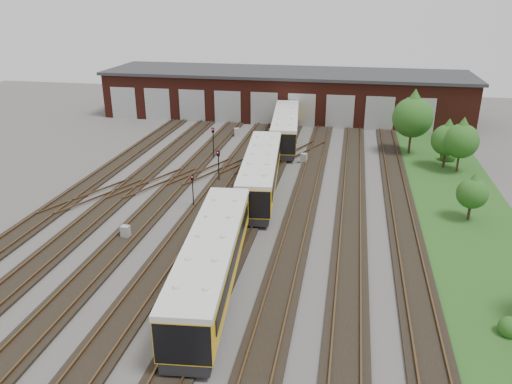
# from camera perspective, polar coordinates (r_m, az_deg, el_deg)

# --- Properties ---
(ground) EXTENTS (120.00, 120.00, 0.00)m
(ground) POSITION_cam_1_polar(r_m,az_deg,el_deg) (36.22, -5.41, -5.58)
(ground) COLOR #4A4845
(ground) RESTS_ON ground
(track_network) EXTENTS (30.40, 70.00, 0.33)m
(track_network) POSITION_cam_1_polar(r_m,az_deg,el_deg) (36.72, -5.42, -4.99)
(track_network) COLOR black
(track_network) RESTS_ON ground
(maintenance_shed) EXTENTS (51.00, 12.50, 6.35)m
(maintenance_shed) POSITION_cam_1_polar(r_m,az_deg,el_deg) (72.63, 3.34, 11.17)
(maintenance_shed) COLOR #4A1A12
(maintenance_shed) RESTS_ON ground
(grass_verge) EXTENTS (8.00, 55.00, 0.05)m
(grass_verge) POSITION_cam_1_polar(r_m,az_deg,el_deg) (45.06, 22.37, -1.50)
(grass_verge) COLOR #204B19
(grass_verge) RESTS_ON ground
(metro_train) EXTENTS (4.34, 47.71, 3.21)m
(metro_train) POSITION_cam_1_polar(r_m,az_deg,el_deg) (43.92, 0.58, 2.36)
(metro_train) COLOR black
(metro_train) RESTS_ON ground
(signal_mast_0) EXTENTS (0.25, 0.23, 2.84)m
(signal_mast_0) POSITION_cam_1_polar(r_m,az_deg,el_deg) (41.19, -7.25, 0.60)
(signal_mast_0) COLOR black
(signal_mast_0) RESTS_ON ground
(signal_mast_1) EXTENTS (0.29, 0.28, 3.03)m
(signal_mast_1) POSITION_cam_1_polar(r_m,az_deg,el_deg) (46.65, -4.31, 3.47)
(signal_mast_1) COLOR black
(signal_mast_1) RESTS_ON ground
(signal_mast_2) EXTENTS (0.27, 0.25, 3.34)m
(signal_mast_2) POSITION_cam_1_polar(r_m,az_deg,el_deg) (53.55, -4.91, 6.08)
(signal_mast_2) COLOR black
(signal_mast_2) RESTS_ON ground
(signal_mast_3) EXTENTS (0.26, 0.24, 2.91)m
(signal_mast_3) POSITION_cam_1_polar(r_m,az_deg,el_deg) (52.45, 3.53, 5.47)
(signal_mast_3) COLOR black
(signal_mast_3) RESTS_ON ground
(relay_cabinet_0) EXTENTS (0.65, 0.56, 0.99)m
(relay_cabinet_0) POSITION_cam_1_polar(r_m,az_deg,el_deg) (37.40, -14.68, -4.47)
(relay_cabinet_0) COLOR #9B9D9F
(relay_cabinet_0) RESTS_ON ground
(relay_cabinet_1) EXTENTS (0.75, 0.69, 1.04)m
(relay_cabinet_1) POSITION_cam_1_polar(r_m,az_deg,el_deg) (62.20, -2.20, 6.83)
(relay_cabinet_1) COLOR #9B9D9F
(relay_cabinet_1) RESTS_ON ground
(relay_cabinet_2) EXTENTS (0.63, 0.54, 0.96)m
(relay_cabinet_2) POSITION_cam_1_polar(r_m,az_deg,el_deg) (37.56, -5.02, -3.70)
(relay_cabinet_2) COLOR #9B9D9F
(relay_cabinet_2) RESTS_ON ground
(relay_cabinet_3) EXTENTS (0.68, 0.62, 0.94)m
(relay_cabinet_3) POSITION_cam_1_polar(r_m,az_deg,el_deg) (62.26, 1.75, 6.80)
(relay_cabinet_3) COLOR #9B9D9F
(relay_cabinet_3) RESTS_ON ground
(relay_cabinet_4) EXTENTS (0.72, 0.64, 1.04)m
(relay_cabinet_4) POSITION_cam_1_polar(r_m,az_deg,el_deg) (52.41, 5.48, 3.85)
(relay_cabinet_4) COLOR #9B9D9F
(relay_cabinet_4) RESTS_ON ground
(tree_0) EXTENTS (4.33, 4.33, 7.18)m
(tree_0) POSITION_cam_1_polar(r_m,az_deg,el_deg) (56.83, 17.53, 8.65)
(tree_0) COLOR #302016
(tree_0) RESTS_ON ground
(tree_1) EXTENTS (3.10, 3.10, 5.15)m
(tree_1) POSITION_cam_1_polar(r_m,az_deg,el_deg) (53.43, 21.04, 5.95)
(tree_1) COLOR #302016
(tree_1) RESTS_ON ground
(tree_2) EXTENTS (3.37, 3.37, 5.59)m
(tree_2) POSITION_cam_1_polar(r_m,az_deg,el_deg) (52.59, 22.46, 5.83)
(tree_2) COLOR #302016
(tree_2) RESTS_ON ground
(tree_3) EXTENTS (2.38, 2.38, 3.95)m
(tree_3) POSITION_cam_1_polar(r_m,az_deg,el_deg) (41.73, 23.54, 0.22)
(tree_3) COLOR #302016
(tree_3) RESTS_ON ground
(bush_0) EXTENTS (1.19, 1.19, 1.19)m
(bush_0) POSITION_cam_1_polar(r_m,az_deg,el_deg) (29.85, 27.07, -13.38)
(bush_0) COLOR #214E16
(bush_0) RESTS_ON ground
(bush_1) EXTENTS (1.64, 1.64, 1.64)m
(bush_1) POSITION_cam_1_polar(r_m,az_deg,el_deg) (56.61, 21.14, 4.15)
(bush_1) COLOR #214E16
(bush_1) RESTS_ON ground
(bush_2) EXTENTS (1.22, 1.22, 1.22)m
(bush_2) POSITION_cam_1_polar(r_m,az_deg,el_deg) (68.82, 21.09, 6.93)
(bush_2) COLOR #214E16
(bush_2) RESTS_ON ground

